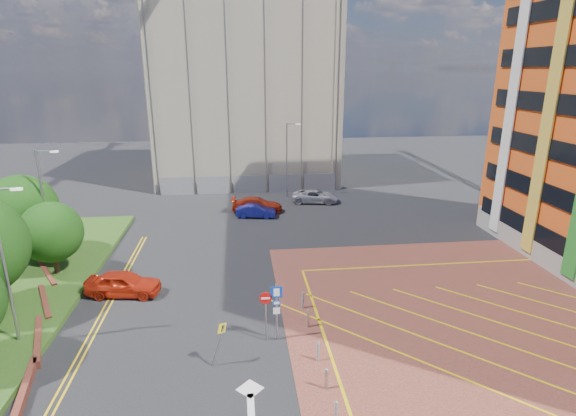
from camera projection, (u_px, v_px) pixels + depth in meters
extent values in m
plane|color=black|center=(269.00, 352.00, 22.22)|extent=(140.00, 140.00, 0.00)
cube|color=brown|center=(533.00, 334.00, 23.72)|extent=(26.00, 26.00, 0.02)
cube|color=brown|center=(24.00, 393.00, 19.12)|extent=(1.25, 4.56, 0.40)
cube|color=brown|center=(38.00, 340.00, 22.81)|extent=(1.86, 4.43, 0.40)
cube|color=brown|center=(45.00, 303.00, 26.48)|extent=(2.29, 4.27, 0.40)
cube|color=brown|center=(47.00, 274.00, 30.12)|extent=(2.69, 4.06, 0.40)
cylinder|color=#3D2B1C|center=(56.00, 260.00, 29.90)|extent=(0.36, 0.36, 1.80)
sphere|color=#11330B|center=(51.00, 232.00, 29.31)|extent=(4.00, 4.00, 4.00)
cylinder|color=#3D2B1C|center=(28.00, 243.00, 32.37)|extent=(0.36, 0.36, 2.20)
sphere|color=#11330B|center=(21.00, 210.00, 31.63)|extent=(5.00, 5.00, 5.00)
cylinder|color=#9EA0A8|center=(4.00, 267.00, 21.50)|extent=(0.16, 0.16, 8.00)
cylinder|color=#9EA0A8|center=(2.00, 189.00, 20.41)|extent=(1.20, 0.10, 0.10)
cube|color=silver|center=(16.00, 189.00, 20.48)|extent=(0.50, 0.15, 0.12)
cylinder|color=#9EA0A8|center=(45.00, 208.00, 30.77)|extent=(0.16, 0.16, 8.00)
cylinder|color=#9EA0A8|center=(45.00, 151.00, 29.68)|extent=(1.20, 0.10, 0.10)
cube|color=silver|center=(54.00, 152.00, 29.76)|extent=(0.50, 0.15, 0.12)
cylinder|color=#9EA0A8|center=(287.00, 161.00, 48.03)|extent=(0.16, 0.16, 8.00)
cylinder|color=#9EA0A8|center=(292.00, 124.00, 46.94)|extent=(1.20, 0.10, 0.10)
cube|color=silver|center=(298.00, 124.00, 47.01)|extent=(0.50, 0.15, 0.12)
cylinder|color=#9EA0A8|center=(277.00, 312.00, 22.74)|extent=(0.10, 0.10, 3.20)
cube|color=#0A37B3|center=(276.00, 292.00, 22.37)|extent=(0.60, 0.04, 0.60)
cube|color=white|center=(277.00, 292.00, 22.35)|extent=(0.30, 0.02, 0.42)
cube|color=#0A37B3|center=(277.00, 303.00, 22.55)|extent=(0.40, 0.04, 0.25)
cube|color=white|center=(277.00, 303.00, 22.53)|extent=(0.28, 0.02, 0.14)
cube|color=white|center=(277.00, 311.00, 22.69)|extent=(0.35, 0.04, 0.35)
cylinder|color=#9EA0A8|center=(266.00, 317.00, 22.76)|extent=(0.08, 0.08, 2.70)
cylinder|color=red|center=(266.00, 298.00, 22.40)|extent=(0.64, 0.04, 0.64)
cube|color=white|center=(266.00, 298.00, 22.38)|extent=(0.44, 0.02, 0.10)
cylinder|color=#9EA0A8|center=(218.00, 345.00, 20.89)|extent=(0.74, 0.08, 2.12)
cube|color=yellow|center=(222.00, 328.00, 20.61)|extent=(0.43, 0.43, 0.57)
cylinder|color=black|center=(336.00, 414.00, 17.58)|extent=(0.14, 0.14, 0.90)
cylinder|color=#9EA0A8|center=(326.00, 380.00, 19.48)|extent=(0.14, 0.14, 0.90)
cylinder|color=black|center=(318.00, 353.00, 21.37)|extent=(0.14, 0.14, 0.90)
cylinder|color=#9EA0A8|center=(308.00, 319.00, 24.22)|extent=(0.14, 0.14, 0.90)
cylinder|color=black|center=(303.00, 301.00, 26.12)|extent=(0.14, 0.14, 0.90)
cube|color=#B1A790|center=(245.00, 89.00, 56.90)|extent=(21.20, 19.20, 22.00)
cube|color=orange|center=(259.00, 39.00, 57.23)|extent=(0.90, 0.90, 34.00)
cube|color=gray|center=(258.00, 184.00, 50.49)|extent=(21.60, 0.06, 2.00)
imported|color=red|center=(123.00, 283.00, 27.61)|extent=(4.71, 2.40, 1.53)
imported|color=navy|center=(256.00, 211.00, 42.17)|extent=(3.86, 1.88, 1.22)
imported|color=#9E220D|center=(257.00, 205.00, 43.73)|extent=(5.08, 2.47, 1.42)
imported|color=silver|center=(315.00, 196.00, 46.86)|extent=(5.14, 3.06, 1.34)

